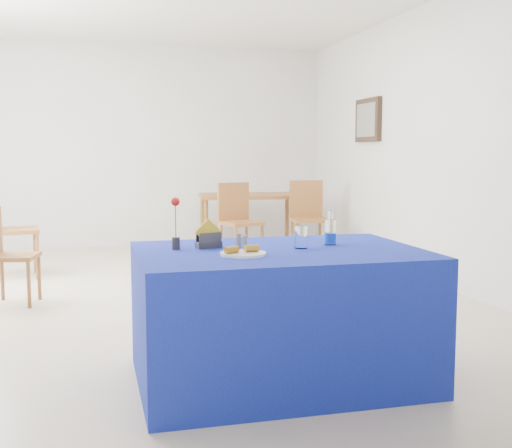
{
  "coord_description": "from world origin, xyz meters",
  "views": [
    {
      "loc": [
        -0.81,
        -5.65,
        1.3
      ],
      "look_at": [
        0.06,
        -2.3,
        0.92
      ],
      "focal_mm": 45.0,
      "sensor_mm": 36.0,
      "label": 1
    }
  ],
  "objects_px": {
    "blue_table": "(279,315)",
    "water_bottle": "(330,233)",
    "plate": "(243,254)",
    "oak_table": "(248,200)",
    "chair_bg_left": "(238,216)",
    "chair_bg_right": "(308,213)",
    "chair_win_b": "(6,223)",
    "chair_win_a": "(5,249)"
  },
  "relations": [
    {
      "from": "chair_bg_right",
      "to": "blue_table",
      "type": "bearing_deg",
      "value": -103.9
    },
    {
      "from": "chair_bg_left",
      "to": "plate",
      "type": "bearing_deg",
      "value": -120.01
    },
    {
      "from": "chair_bg_left",
      "to": "chair_bg_right",
      "type": "bearing_deg",
      "value": -9.78
    },
    {
      "from": "water_bottle",
      "to": "oak_table",
      "type": "distance_m",
      "value": 4.87
    },
    {
      "from": "blue_table",
      "to": "chair_bg_right",
      "type": "relative_size",
      "value": 1.67
    },
    {
      "from": "plate",
      "to": "water_bottle",
      "type": "xyz_separation_m",
      "value": [
        0.6,
        0.26,
        0.06
      ]
    },
    {
      "from": "chair_win_b",
      "to": "water_bottle",
      "type": "bearing_deg",
      "value": -154.67
    },
    {
      "from": "water_bottle",
      "to": "blue_table",
      "type": "bearing_deg",
      "value": -162.14
    },
    {
      "from": "plate",
      "to": "chair_bg_right",
      "type": "xyz_separation_m",
      "value": [
        1.87,
        4.36,
        -0.21
      ]
    },
    {
      "from": "chair_bg_left",
      "to": "chair_win_b",
      "type": "xyz_separation_m",
      "value": [
        -2.57,
        -0.47,
        0.03
      ]
    },
    {
      "from": "plate",
      "to": "water_bottle",
      "type": "relative_size",
      "value": 1.15
    },
    {
      "from": "blue_table",
      "to": "chair_win_b",
      "type": "distance_m",
      "value": 4.08
    },
    {
      "from": "chair_win_b",
      "to": "chair_bg_left",
      "type": "bearing_deg",
      "value": -86.97
    },
    {
      "from": "plate",
      "to": "chair_win_b",
      "type": "height_order",
      "value": "chair_win_b"
    },
    {
      "from": "water_bottle",
      "to": "chair_bg_right",
      "type": "xyz_separation_m",
      "value": [
        1.28,
        4.09,
        -0.28
      ]
    },
    {
      "from": "blue_table",
      "to": "water_bottle",
      "type": "relative_size",
      "value": 7.44
    },
    {
      "from": "blue_table",
      "to": "oak_table",
      "type": "relative_size",
      "value": 1.16
    },
    {
      "from": "blue_table",
      "to": "water_bottle",
      "type": "xyz_separation_m",
      "value": [
        0.35,
        0.11,
        0.45
      ]
    },
    {
      "from": "plate",
      "to": "oak_table",
      "type": "xyz_separation_m",
      "value": [
        1.28,
        5.08,
        -0.09
      ]
    },
    {
      "from": "blue_table",
      "to": "chair_bg_left",
      "type": "height_order",
      "value": "chair_bg_left"
    },
    {
      "from": "plate",
      "to": "oak_table",
      "type": "distance_m",
      "value": 5.24
    },
    {
      "from": "chair_bg_right",
      "to": "chair_win_a",
      "type": "xyz_separation_m",
      "value": [
        -3.38,
        -1.83,
        -0.07
      ]
    },
    {
      "from": "blue_table",
      "to": "plate",
      "type": "bearing_deg",
      "value": -148.96
    },
    {
      "from": "oak_table",
      "to": "chair_win_b",
      "type": "xyz_separation_m",
      "value": [
        -2.92,
        -1.32,
        -0.1
      ]
    },
    {
      "from": "plate",
      "to": "oak_table",
      "type": "height_order",
      "value": "plate"
    },
    {
      "from": "chair_bg_left",
      "to": "chair_win_a",
      "type": "height_order",
      "value": "chair_bg_left"
    },
    {
      "from": "chair_bg_right",
      "to": "chair_bg_left",
      "type": "bearing_deg",
      "value": -165.02
    },
    {
      "from": "plate",
      "to": "chair_bg_left",
      "type": "distance_m",
      "value": 4.34
    },
    {
      "from": "water_bottle",
      "to": "chair_win_b",
      "type": "xyz_separation_m",
      "value": [
        -2.24,
        3.5,
        -0.25
      ]
    },
    {
      "from": "chair_win_a",
      "to": "chair_win_b",
      "type": "bearing_deg",
      "value": 16.69
    },
    {
      "from": "blue_table",
      "to": "chair_bg_left",
      "type": "xyz_separation_m",
      "value": [
        0.69,
        4.08,
        0.17
      ]
    },
    {
      "from": "plate",
      "to": "chair_bg_right",
      "type": "relative_size",
      "value": 0.26
    },
    {
      "from": "blue_table",
      "to": "oak_table",
      "type": "height_order",
      "value": "blue_table"
    },
    {
      "from": "oak_table",
      "to": "chair_bg_left",
      "type": "xyz_separation_m",
      "value": [
        -0.34,
        -0.85,
        -0.13
      ]
    },
    {
      "from": "plate",
      "to": "chair_win_a",
      "type": "distance_m",
      "value": 2.95
    },
    {
      "from": "water_bottle",
      "to": "chair_bg_right",
      "type": "distance_m",
      "value": 4.3
    },
    {
      "from": "oak_table",
      "to": "chair_win_b",
      "type": "distance_m",
      "value": 3.21
    },
    {
      "from": "blue_table",
      "to": "chair_bg_left",
      "type": "relative_size",
      "value": 1.69
    },
    {
      "from": "blue_table",
      "to": "chair_win_b",
      "type": "bearing_deg",
      "value": 117.59
    },
    {
      "from": "oak_table",
      "to": "chair_win_a",
      "type": "height_order",
      "value": "chair_win_a"
    },
    {
      "from": "chair_bg_left",
      "to": "chair_win_b",
      "type": "height_order",
      "value": "chair_win_b"
    },
    {
      "from": "chair_win_a",
      "to": "chair_win_b",
      "type": "height_order",
      "value": "chair_win_b"
    }
  ]
}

